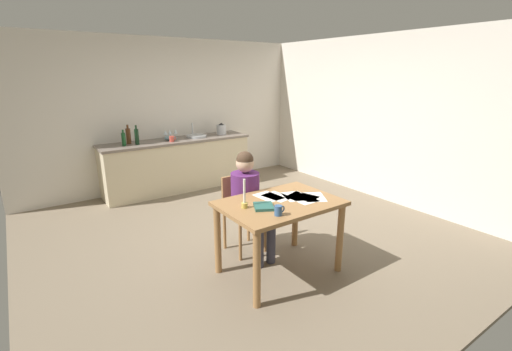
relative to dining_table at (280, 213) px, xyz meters
name	(u,v)px	position (x,y,z in m)	size (l,w,h in m)	color
ground_plane	(248,234)	(0.25, 0.94, -0.67)	(5.20, 5.20, 0.04)	#7A6B56
wall_back	(167,114)	(0.25, 3.54, 0.65)	(5.20, 0.12, 2.60)	silver
wall_right	(382,119)	(2.85, 0.94, 0.65)	(0.12, 5.20, 2.60)	silver
kitchen_counter	(178,164)	(0.25, 3.18, -0.20)	(2.60, 0.64, 0.90)	beige
dining_table	(280,213)	(0.00, 0.00, 0.00)	(1.17, 0.82, 0.78)	#9E7042
chair_at_table	(242,209)	(-0.04, 0.65, -0.16)	(0.40, 0.40, 0.88)	#9E7042
person_seated	(249,198)	(-0.04, 0.50, 0.02)	(0.32, 0.59, 1.19)	#592666
coffee_mug	(279,210)	(-0.23, -0.27, 0.17)	(0.11, 0.07, 0.09)	#33598C
candlestick	(244,200)	(-0.38, 0.06, 0.21)	(0.06, 0.06, 0.28)	gold
book_magazine	(264,206)	(-0.23, -0.04, 0.14)	(0.18, 0.20, 0.03)	#2A5D53
paper_letter	(277,196)	(0.07, 0.13, 0.13)	(0.21, 0.30, 0.00)	white
paper_bill	(269,196)	(0.00, 0.18, 0.13)	(0.21, 0.30, 0.00)	white
paper_envelope	(303,197)	(0.29, -0.02, 0.13)	(0.21, 0.30, 0.00)	white
paper_receipt	(314,197)	(0.37, -0.10, 0.13)	(0.21, 0.30, 0.00)	white
paper_notice	(294,196)	(0.22, 0.03, 0.13)	(0.21, 0.30, 0.00)	white
paper_flyer	(303,199)	(0.24, -0.08, 0.13)	(0.21, 0.30, 0.00)	white
sink_unit	(196,136)	(0.63, 3.19, 0.27)	(0.36, 0.36, 0.24)	#B2B7BC
bottle_oil	(124,139)	(-0.65, 3.14, 0.35)	(0.06, 0.06, 0.26)	#194C23
bottle_vinegar	(128,136)	(-0.54, 3.27, 0.38)	(0.08, 0.08, 0.31)	#593319
bottle_wine_red	(137,136)	(-0.45, 3.11, 0.38)	(0.07, 0.07, 0.31)	black
mixing_bowl	(170,138)	(0.12, 3.16, 0.29)	(0.18, 0.18, 0.08)	#668C99
stovetop_kettle	(221,129)	(1.14, 3.18, 0.34)	(0.18, 0.18, 0.22)	#B7BABF
wine_glass_near_sink	(176,132)	(0.30, 3.33, 0.35)	(0.07, 0.07, 0.15)	silver
wine_glass_by_kettle	(170,132)	(0.19, 3.33, 0.35)	(0.07, 0.07, 0.15)	silver
wine_glass_back_left	(165,133)	(0.11, 3.33, 0.35)	(0.07, 0.07, 0.15)	silver
teacup_on_counter	(172,139)	(0.10, 3.03, 0.29)	(0.11, 0.08, 0.09)	#D84C3F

